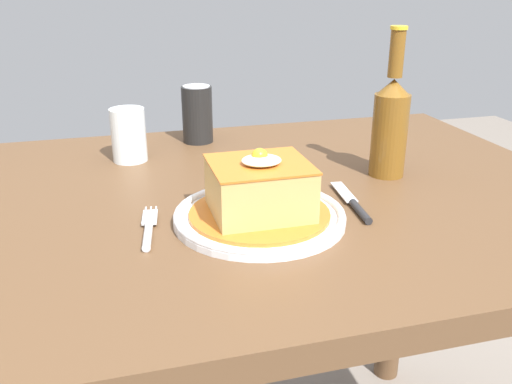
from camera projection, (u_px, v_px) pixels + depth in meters
The scene contains 8 objects.
dining_table at pixel (206, 255), 0.97m from camera, with size 1.34×0.84×0.77m.
main_plate at pixel (260, 216), 0.83m from camera, with size 0.26×0.26×0.02m.
sandwich_meal at pixel (260, 191), 0.81m from camera, with size 0.21×0.21×0.11m.
fork at pixel (148, 230), 0.79m from camera, with size 0.03×0.14×0.01m.
knife at pixel (355, 206), 0.87m from camera, with size 0.03×0.17×0.01m.
soda_can at pixel (197, 114), 1.20m from camera, with size 0.07×0.07×0.12m.
beer_bottle_amber at pixel (390, 122), 0.99m from camera, with size 0.06×0.06×0.27m.
drinking_glass at pixel (129, 139), 1.08m from camera, with size 0.07×0.07×0.10m.
Camera 1 is at (-0.14, -0.85, 1.12)m, focal length 38.65 mm.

